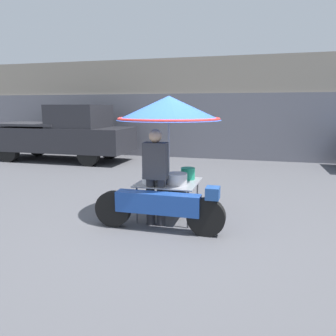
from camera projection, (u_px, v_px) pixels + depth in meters
The scene contains 5 objects.
ground_plane at pixel (165, 226), 5.37m from camera, with size 36.00×36.00×0.00m, color #56565B.
shopfront_building at pixel (222, 109), 12.85m from camera, with size 28.00×2.06×3.69m.
vendor_motorcycle_cart at pixel (168, 126), 5.43m from camera, with size 2.11×1.75×2.10m.
vendor_person at pixel (156, 172), 5.28m from camera, with size 0.38×0.22×1.58m.
pickup_truck at pixel (63, 134), 11.71m from camera, with size 5.21×1.87×1.99m.
Camera 1 is at (1.39, -4.91, 1.93)m, focal length 35.00 mm.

